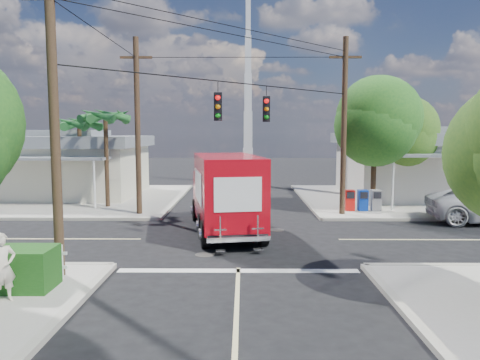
{
  "coord_description": "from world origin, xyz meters",
  "views": [
    {
      "loc": [
        0.18,
        -18.48,
        4.3
      ],
      "look_at": [
        0.0,
        2.0,
        2.2
      ],
      "focal_mm": 35.0,
      "sensor_mm": 36.0,
      "label": 1
    }
  ],
  "objects": [
    {
      "name": "radio_tower",
      "position": [
        0.5,
        20.0,
        5.64
      ],
      "size": [
        0.8,
        0.8,
        17.0
      ],
      "color": "silver",
      "rests_on": "ground"
    },
    {
      "name": "pedestrian",
      "position": [
        -5.74,
        -7.36,
        1.0
      ],
      "size": [
        0.73,
        0.75,
        1.73
      ],
      "primitive_type": "imported",
      "rotation": [
        0.0,
        0.0,
        0.85
      ],
      "color": "beige",
      "rests_on": "sidewalk_sw"
    },
    {
      "name": "delivery_truck",
      "position": [
        -0.62,
        1.37,
        1.7
      ],
      "size": [
        3.56,
        7.98,
        3.34
      ],
      "color": "black",
      "rests_on": "ground"
    },
    {
      "name": "building_nw",
      "position": [
        -12.0,
        12.46,
        2.22
      ],
      "size": [
        10.8,
        10.2,
        4.3
      ],
      "color": "beige",
      "rests_on": "sidewalk_nw"
    },
    {
      "name": "palm_nw_front",
      "position": [
        -7.5,
        7.5,
        5.04
      ],
      "size": [
        3.01,
        3.08,
        5.59
      ],
      "color": "#422D1C",
      "rests_on": "sidewalk_nw"
    },
    {
      "name": "building_ne",
      "position": [
        12.5,
        11.97,
        2.32
      ],
      "size": [
        11.8,
        10.2,
        4.5
      ],
      "color": "beige",
      "rests_on": "sidewalk_ne"
    },
    {
      "name": "tree_ne_front",
      "position": [
        7.21,
        6.76,
        4.77
      ],
      "size": [
        4.21,
        4.14,
        6.66
      ],
      "color": "#422D1C",
      "rests_on": "sidewalk_ne"
    },
    {
      "name": "vending_boxes",
      "position": [
        6.5,
        6.2,
        0.69
      ],
      "size": [
        1.9,
        0.5,
        1.1
      ],
      "color": "red",
      "rests_on": "sidewalk_ne"
    },
    {
      "name": "sidewalk_ne",
      "position": [
        10.88,
        10.88,
        0.07
      ],
      "size": [
        14.12,
        14.12,
        0.14
      ],
      "color": "#A9A398",
      "rests_on": "ground"
    },
    {
      "name": "sidewalk_nw",
      "position": [
        -10.88,
        10.88,
        0.07
      ],
      "size": [
        14.12,
        14.12,
        0.14
      ],
      "color": "#A9A398",
      "rests_on": "ground"
    },
    {
      "name": "tree_ne_back",
      "position": [
        9.81,
        8.96,
        4.19
      ],
      "size": [
        3.77,
        3.66,
        5.82
      ],
      "color": "#422D1C",
      "rests_on": "sidewalk_ne"
    },
    {
      "name": "palm_nw_back",
      "position": [
        -9.5,
        9.0,
        4.67
      ],
      "size": [
        3.01,
        3.08,
        5.19
      ],
      "color": "#422D1C",
      "rests_on": "sidewalk_nw"
    },
    {
      "name": "ground",
      "position": [
        0.0,
        0.0,
        0.0
      ],
      "size": [
        120.0,
        120.0,
        0.0
      ],
      "primitive_type": "plane",
      "color": "black",
      "rests_on": "ground"
    },
    {
      "name": "road_markings",
      "position": [
        0.0,
        -1.47,
        0.01
      ],
      "size": [
        32.0,
        32.0,
        0.01
      ],
      "color": "beige",
      "rests_on": "ground"
    },
    {
      "name": "utility_poles",
      "position": [
        -1.58,
        1.6,
        4.67
      ],
      "size": [
        12.0,
        10.68,
        9.0
      ],
      "color": "#473321",
      "rests_on": "ground"
    }
  ]
}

